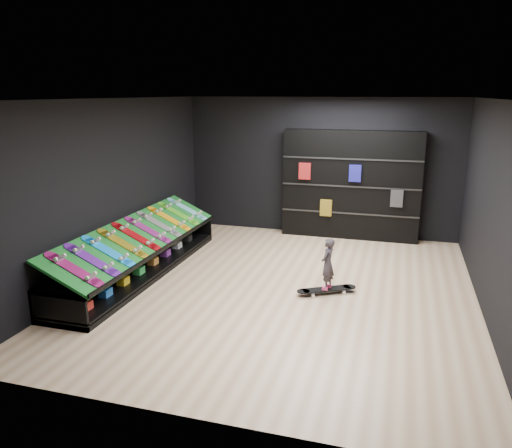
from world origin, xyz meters
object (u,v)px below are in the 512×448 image
(back_shelving, at_px, (351,185))
(floor_skateboard, at_px, (327,291))
(child, at_px, (327,274))
(display_rack, at_px, (141,260))

(back_shelving, distance_m, floor_skateboard, 3.52)
(child, bearing_deg, floor_skateboard, 180.00)
(floor_skateboard, relative_size, child, 1.98)
(back_shelving, xyz_separation_m, floor_skateboard, (0.02, -3.33, -1.12))
(back_shelving, height_order, floor_skateboard, back_shelving)
(display_rack, distance_m, child, 3.28)
(display_rack, relative_size, back_shelving, 1.55)
(back_shelving, bearing_deg, child, -89.69)
(back_shelving, bearing_deg, display_rack, -134.48)
(display_rack, relative_size, child, 9.07)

